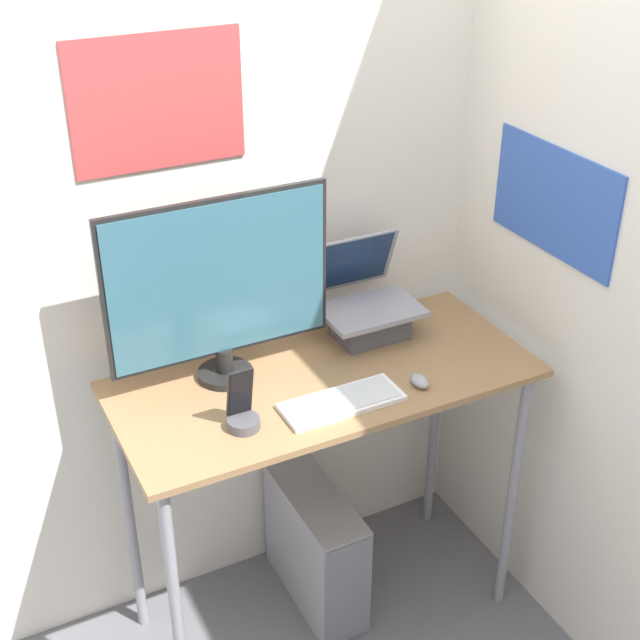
% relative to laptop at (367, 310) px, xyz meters
% --- Properties ---
extents(wall_back, '(6.00, 0.06, 2.60)m').
position_rel_laptop_xyz_m(wall_back, '(-0.22, 0.20, 0.32)').
color(wall_back, silver).
rests_on(wall_back, ground_plane).
extents(wall_side_right, '(0.06, 6.00, 2.60)m').
position_rel_laptop_xyz_m(wall_side_right, '(0.45, -0.41, 0.32)').
color(wall_side_right, silver).
rests_on(wall_side_right, ground_plane).
extents(desk, '(1.16, 0.52, 0.90)m').
position_rel_laptop_xyz_m(desk, '(-0.22, -0.15, -0.19)').
color(desk, '#936D47').
rests_on(desk, ground_plane).
extents(laptop, '(0.29, 0.26, 0.28)m').
position_rel_laptop_xyz_m(laptop, '(0.00, 0.00, 0.00)').
color(laptop, '#4C4C51').
rests_on(laptop, desk).
extents(monitor, '(0.61, 0.15, 0.52)m').
position_rel_laptop_xyz_m(monitor, '(-0.46, -0.03, 0.19)').
color(monitor, black).
rests_on(monitor, desk).
extents(keyboard, '(0.32, 0.12, 0.02)m').
position_rel_laptop_xyz_m(keyboard, '(-0.24, -0.29, -0.07)').
color(keyboard, white).
rests_on(keyboard, desk).
extents(mouse, '(0.04, 0.07, 0.03)m').
position_rel_laptop_xyz_m(mouse, '(-0.01, -0.31, -0.06)').
color(mouse, '#99999E').
rests_on(mouse, desk).
extents(cell_phone, '(0.08, 0.08, 0.17)m').
position_rel_laptop_xyz_m(cell_phone, '(-0.50, -0.26, -0.04)').
color(cell_phone, '#4C4C51').
rests_on(cell_phone, desk).
extents(computer_tower, '(0.16, 0.45, 0.41)m').
position_rel_laptop_xyz_m(computer_tower, '(-0.21, -0.07, -0.78)').
color(computer_tower, gray).
rests_on(computer_tower, ground_plane).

